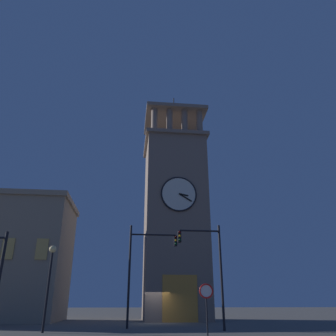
% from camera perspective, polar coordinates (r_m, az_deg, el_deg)
% --- Properties ---
extents(ground_plane, '(200.00, 200.00, 0.00)m').
position_cam_1_polar(ground_plane, '(31.48, -2.03, -24.73)').
color(ground_plane, '#56544F').
extents(clocktower, '(6.89, 7.28, 25.31)m').
position_cam_1_polar(clocktower, '(36.71, 1.12, -8.66)').
color(clocktower, gray).
rests_on(clocktower, ground_plane).
extents(traffic_signal_near, '(3.50, 0.41, 6.93)m').
position_cam_1_polar(traffic_signal_near, '(25.09, -4.14, -15.26)').
color(traffic_signal_near, black).
rests_on(traffic_signal_near, ground_plane).
extents(traffic_signal_mid, '(2.92, 0.41, 6.54)m').
position_cam_1_polar(traffic_signal_mid, '(23.15, 6.82, -15.11)').
color(traffic_signal_mid, black).
rests_on(traffic_signal_mid, ground_plane).
extents(street_lamp, '(0.44, 0.44, 4.94)m').
position_cam_1_polar(street_lamp, '(22.69, -19.29, -15.97)').
color(street_lamp, black).
rests_on(street_lamp, ground_plane).
extents(no_horn_sign, '(0.78, 0.14, 2.60)m').
position_cam_1_polar(no_horn_sign, '(19.70, 6.49, -20.49)').
color(no_horn_sign, black).
rests_on(no_horn_sign, ground_plane).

